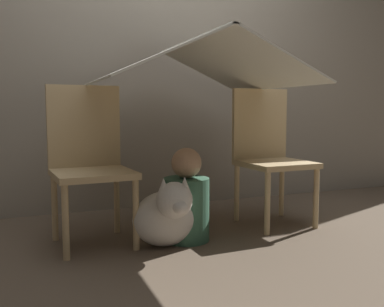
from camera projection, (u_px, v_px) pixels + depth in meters
The scene contains 7 objects.
ground_plane at pixel (196, 237), 2.63m from camera, with size 8.80×8.80×0.00m, color brown.
wall_back at pixel (151, 50), 3.38m from camera, with size 7.00×0.05×2.50m.
chair_left at pixel (89, 158), 2.50m from camera, with size 0.47×0.47×0.93m.
chair_right at pixel (269, 151), 2.95m from camera, with size 0.45×0.45×0.93m.
sheet_canopy at pixel (192, 62), 2.59m from camera, with size 1.22×1.15×0.28m.
person_front at pixel (186, 201), 2.54m from camera, with size 0.27×0.27×0.56m.
dog at pixel (168, 214), 2.41m from camera, with size 0.39×0.40×0.42m.
Camera 1 is at (-0.97, -2.38, 0.78)m, focal length 40.00 mm.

